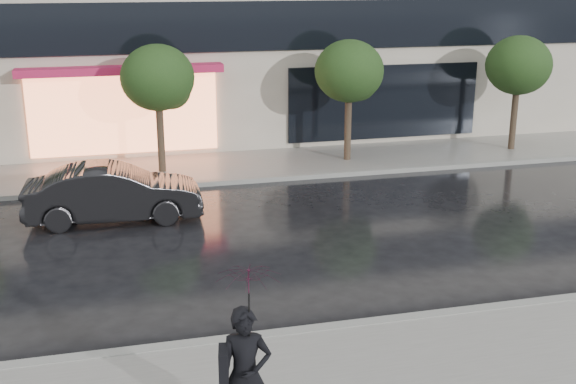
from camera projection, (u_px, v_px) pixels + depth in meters
name	position (u px, v px, depth m)	size (l,w,h in m)	color
ground	(366.00, 302.00, 13.72)	(120.00, 120.00, 0.00)	black
sidewalk_far	(256.00, 165.00, 23.20)	(60.00, 3.50, 0.12)	slate
curb_near	(385.00, 322.00, 12.77)	(60.00, 0.25, 0.14)	gray
curb_far	(268.00, 179.00, 21.58)	(60.00, 0.25, 0.14)	gray
tree_mid_west	(160.00, 80.00, 21.47)	(2.20, 2.20, 3.99)	#33261C
tree_mid_east	(351.00, 73.00, 22.87)	(2.20, 2.20, 3.99)	#33261C
tree_far_east	(520.00, 67.00, 24.28)	(2.20, 2.20, 3.99)	#33261C
parked_car	(114.00, 193.00, 18.01)	(1.52, 4.35, 1.43)	black
pedestrian_with_umbrella	(247.00, 338.00, 9.12)	(0.96, 0.97, 2.43)	black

